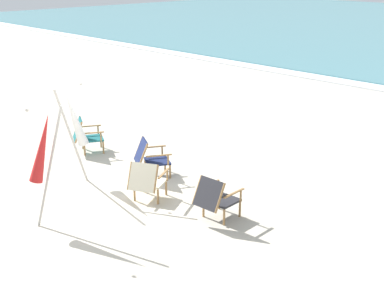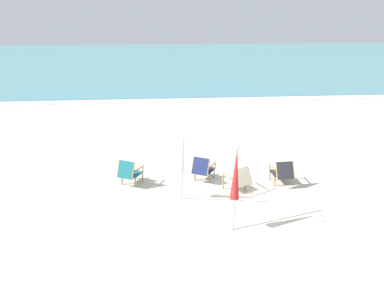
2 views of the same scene
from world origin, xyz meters
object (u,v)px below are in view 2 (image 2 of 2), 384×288
beach_chair_back_left (203,168)px  umbrella_furled_white (182,156)px  beach_chair_front_left (282,172)px  umbrella_furled_red (236,175)px  beach_chair_mid_center (129,172)px  beach_chair_back_right (238,179)px

beach_chair_back_left → umbrella_furled_white: umbrella_furled_white is taller
beach_chair_front_left → umbrella_furled_red: 2.99m
beach_chair_mid_center → umbrella_furled_red: size_ratio=0.42×
beach_chair_mid_center → beach_chair_back_left: size_ratio=0.98×
umbrella_furled_red → umbrella_furled_white: bearing=131.2°
beach_chair_back_left → umbrella_furled_white: bearing=-119.0°
umbrella_furled_white → beach_chair_mid_center: bearing=141.8°
beach_chair_back_right → umbrella_furled_red: (-0.46, -1.78, 0.92)m
beach_chair_front_left → umbrella_furled_red: bearing=-131.1°
beach_chair_mid_center → beach_chair_back_right: size_ratio=0.95×
umbrella_furled_white → beach_chair_back_left: bearing=61.0°
beach_chair_back_left → beach_chair_front_left: beach_chair_back_left is taller
beach_chair_mid_center → beach_chair_back_left: 2.22m
beach_chair_back_left → umbrella_furled_red: size_ratio=0.43×
beach_chair_front_left → beach_chair_mid_center: bearing=175.2°
beach_chair_front_left → umbrella_furled_white: umbrella_furled_white is taller
beach_chair_back_right → umbrella_furled_white: umbrella_furled_white is taller
beach_chair_back_left → beach_chair_back_right: bearing=-42.2°
beach_chair_mid_center → beach_chair_front_left: bearing=-4.8°
beach_chair_front_left → umbrella_furled_white: size_ratio=0.39×
umbrella_furled_red → beach_chair_front_left: bearing=48.9°
beach_chair_mid_center → umbrella_furled_red: bearing=-43.3°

